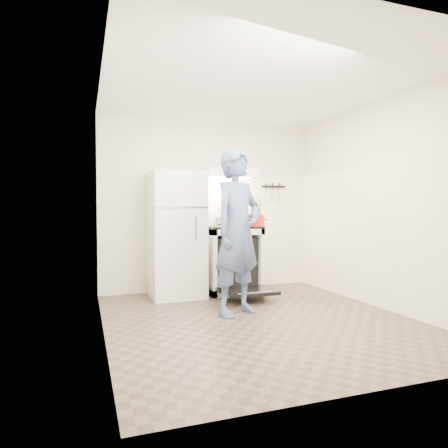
% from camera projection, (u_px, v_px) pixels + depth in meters
% --- Properties ---
extents(floor, '(3.60, 3.60, 0.00)m').
position_uv_depth(floor, '(259.00, 320.00, 4.29)').
color(floor, brown).
rests_on(floor, ground).
extents(back_wall, '(3.20, 0.02, 2.50)m').
position_uv_depth(back_wall, '(209.00, 205.00, 5.94)').
color(back_wall, '#F2EACE').
rests_on(back_wall, ground).
extents(refrigerator, '(0.70, 0.70, 1.70)m').
position_uv_depth(refrigerator, '(176.00, 234.00, 5.43)').
color(refrigerator, white).
rests_on(refrigerator, floor).
extents(stove_body, '(0.76, 0.65, 0.92)m').
position_uv_depth(stove_body, '(231.00, 260.00, 5.74)').
color(stove_body, white).
rests_on(stove_body, floor).
extents(cooktop, '(0.76, 0.65, 0.03)m').
position_uv_depth(cooktop, '(231.00, 227.00, 5.72)').
color(cooktop, black).
rests_on(cooktop, stove_body).
extents(backsplash, '(0.76, 0.07, 0.20)m').
position_uv_depth(backsplash, '(225.00, 219.00, 5.99)').
color(backsplash, white).
rests_on(backsplash, cooktop).
extents(oven_door, '(0.70, 0.54, 0.04)m').
position_uv_depth(oven_door, '(247.00, 291.00, 5.19)').
color(oven_door, black).
rests_on(oven_door, floor).
extents(oven_rack, '(0.60, 0.52, 0.01)m').
position_uv_depth(oven_rack, '(231.00, 262.00, 5.74)').
color(oven_rack, gray).
rests_on(oven_rack, stove_body).
extents(range_hood, '(0.76, 0.50, 0.12)m').
position_uv_depth(range_hood, '(230.00, 174.00, 5.77)').
color(range_hood, white).
rests_on(range_hood, back_wall).
extents(knife_strip, '(0.40, 0.02, 0.03)m').
position_uv_depth(knife_strip, '(273.00, 187.00, 6.27)').
color(knife_strip, black).
rests_on(knife_strip, back_wall).
extents(pizza_stone, '(0.35, 0.35, 0.02)m').
position_uv_depth(pizza_stone, '(232.00, 261.00, 5.74)').
color(pizza_stone, '#88684A').
rests_on(pizza_stone, oven_rack).
extents(tea_kettle, '(0.22, 0.19, 0.27)m').
position_uv_depth(tea_kettle, '(222.00, 216.00, 5.85)').
color(tea_kettle, '#B7B7BC').
rests_on(tea_kettle, cooktop).
extents(utensil_jar, '(0.09, 0.09, 0.13)m').
position_uv_depth(utensil_jar, '(259.00, 220.00, 5.58)').
color(utensil_jar, silver).
rests_on(utensil_jar, cooktop).
extents(person, '(0.81, 0.71, 1.87)m').
position_uv_depth(person, '(238.00, 232.00, 4.50)').
color(person, '#36466D').
rests_on(person, floor).
extents(dutch_oven, '(0.35, 0.28, 0.23)m').
position_uv_depth(dutch_oven, '(253.00, 221.00, 4.90)').
color(dutch_oven, red).
rests_on(dutch_oven, person).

